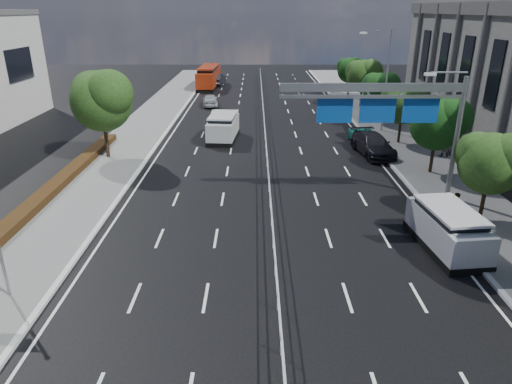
{
  "coord_description": "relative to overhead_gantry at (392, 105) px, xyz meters",
  "views": [
    {
      "loc": [
        -0.83,
        -15.12,
        10.6
      ],
      "look_at": [
        -0.8,
        5.19,
        2.4
      ],
      "focal_mm": 32.0,
      "sensor_mm": 36.0,
      "label": 1
    }
  ],
  "objects": [
    {
      "name": "far_tree_d",
      "position": [
        4.51,
        4.42,
        -1.92
      ],
      "size": [
        3.85,
        3.59,
        5.34
      ],
      "color": "black",
      "rests_on": "ground"
    },
    {
      "name": "far_tree_f",
      "position": [
        4.5,
        19.43,
        -2.12
      ],
      "size": [
        3.52,
        3.28,
        5.02
      ],
      "color": "black",
      "rests_on": "ground"
    },
    {
      "name": "far_tree_h",
      "position": [
        4.5,
        34.43,
        -2.18
      ],
      "size": [
        3.41,
        3.18,
        4.91
      ],
      "color": "black",
      "rests_on": "ground"
    },
    {
      "name": "far_tree_g",
      "position": [
        4.51,
        26.92,
        -1.85
      ],
      "size": [
        3.96,
        3.69,
        5.45
      ],
      "color": "black",
      "rests_on": "ground"
    },
    {
      "name": "white_minivan",
      "position": [
        -10.34,
        13.27,
        -4.52
      ],
      "size": [
        2.65,
        5.28,
        2.22
      ],
      "rotation": [
        0.0,
        0.0,
        -0.09
      ],
      "color": "black",
      "rests_on": "ground"
    },
    {
      "name": "far_tree_c",
      "position": [
        4.5,
        -3.07,
        -2.18
      ],
      "size": [
        3.52,
        3.28,
        4.94
      ],
      "color": "black",
      "rests_on": "ground"
    },
    {
      "name": "median_fence",
      "position": [
        -6.74,
        12.45,
        -5.08
      ],
      "size": [
        0.05,
        85.0,
        1.02
      ],
      "color": "silver",
      "rests_on": "ground"
    },
    {
      "name": "near_car_silver",
      "position": [
        -12.82,
        27.91,
        -4.9
      ],
      "size": [
        2.15,
        4.29,
        1.4
      ],
      "primitive_type": "imported",
      "rotation": [
        0.0,
        0.0,
        3.27
      ],
      "color": "#A6AAAE",
      "rests_on": "ground"
    },
    {
      "name": "parked_car_dark",
      "position": [
        1.56,
        8.95,
        -4.81
      ],
      "size": [
        2.95,
        5.73,
        1.59
      ],
      "primitive_type": "imported",
      "rotation": [
        0.0,
        0.0,
        0.14
      ],
      "color": "black",
      "rests_on": "ground"
    },
    {
      "name": "streetlight_far",
      "position": [
        3.76,
        15.95,
        -0.4
      ],
      "size": [
        2.78,
        2.4,
        9.0
      ],
      "color": "gray",
      "rests_on": "ground"
    },
    {
      "name": "overhead_gantry",
      "position": [
        0.0,
        0.0,
        0.0
      ],
      "size": [
        10.24,
        0.38,
        7.45
      ],
      "color": "gray",
      "rests_on": "ground"
    },
    {
      "name": "far_tree_e",
      "position": [
        4.51,
        11.93,
        -2.05
      ],
      "size": [
        3.63,
        3.38,
        5.13
      ],
      "color": "black",
      "rests_on": "ground"
    },
    {
      "name": "hedge_near",
      "position": [
        -20.04,
        -5.05,
        -5.25
      ],
      "size": [
        1.0,
        36.0,
        0.44
      ],
      "primitive_type": "cube",
      "color": "black",
      "rests_on": "sidewalk_near"
    },
    {
      "name": "ground",
      "position": [
        -6.74,
        -10.05,
        -5.61
      ],
      "size": [
        160.0,
        160.0,
        0.0
      ],
      "primitive_type": "plane",
      "color": "black",
      "rests_on": "ground"
    },
    {
      "name": "near_tree_back",
      "position": [
        -18.68,
        7.92,
        -1.0
      ],
      "size": [
        4.84,
        4.51,
        6.69
      ],
      "color": "black",
      "rests_on": "ground"
    },
    {
      "name": "red_bus",
      "position": [
        -14.24,
        41.47,
        -4.05
      ],
      "size": [
        2.78,
        10.09,
        2.99
      ],
      "rotation": [
        0.0,
        0.0,
        -0.04
      ],
      "color": "black",
      "rests_on": "ground"
    },
    {
      "name": "parked_car_teal",
      "position": [
        1.56,
        11.95,
        -4.99
      ],
      "size": [
        2.14,
        4.47,
        1.23
      ],
      "primitive_type": "imported",
      "rotation": [
        0.0,
        0.0,
        0.02
      ],
      "color": "#1B7A6C",
      "rests_on": "ground"
    },
    {
      "name": "near_car_dark",
      "position": [
        -13.26,
        43.4,
        -4.76
      ],
      "size": [
        2.44,
        5.34,
        1.7
      ],
      "primitive_type": "imported",
      "rotation": [
        0.0,
        0.0,
        3.01
      ],
      "color": "black",
      "rests_on": "ground"
    },
    {
      "name": "kerb_near",
      "position": [
        -15.74,
        -10.05,
        -5.54
      ],
      "size": [
        0.25,
        140.0,
        0.15
      ],
      "primitive_type": "cube",
      "color": "silver",
      "rests_on": "ground"
    },
    {
      "name": "silver_minivan",
      "position": [
        1.44,
        -6.05,
        -4.6
      ],
      "size": [
        2.58,
        5.12,
        2.05
      ],
      "rotation": [
        0.0,
        0.0,
        0.1
      ],
      "color": "black",
      "rests_on": "ground"
    },
    {
      "name": "kerb_far",
      "position": [
        2.26,
        -10.05,
        -5.54
      ],
      "size": [
        0.25,
        140.0,
        0.15
      ],
      "primitive_type": "cube",
      "color": "silver",
      "rests_on": "ground"
    },
    {
      "name": "pedestrian_b",
      "position": [
        6.66,
        8.02,
        -4.55
      ],
      "size": [
        0.96,
        0.78,
        1.84
      ],
      "primitive_type": "imported",
      "rotation": [
        0.0,
        0.0,
        3.04
      ],
      "color": "gray",
      "rests_on": "sidewalk_far"
    },
    {
      "name": "pedestrian_a",
      "position": [
        2.86,
        -3.37,
        -4.66
      ],
      "size": [
        0.7,
        0.63,
        1.61
      ],
      "primitive_type": "imported",
      "rotation": [
        0.0,
        0.0,
        3.68
      ],
      "color": "gray",
      "rests_on": "sidewalk_far"
    }
  ]
}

